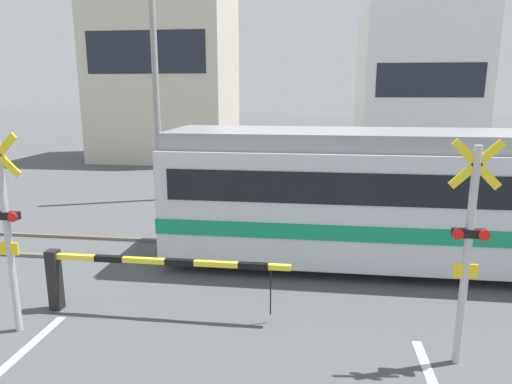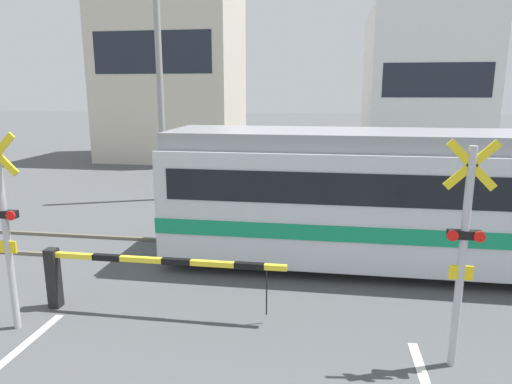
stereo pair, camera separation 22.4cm
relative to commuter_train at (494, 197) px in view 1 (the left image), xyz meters
The scene contains 11 objects.
rail_track_near 5.44m from the commuter_train, behind, with size 50.00×0.10×0.08m.
rail_track_far 5.44m from the commuter_train, behind, with size 50.00×0.10×0.08m.
commuter_train is the anchor object (origin of this frame).
crossing_barrier_near 7.89m from the commuter_train, 156.82° to the right, with size 4.31×0.20×1.11m.
crossing_barrier_far 4.23m from the commuter_train, 138.11° to the left, with size 4.31×0.20×1.11m.
crossing_signal_left 9.43m from the commuter_train, 155.64° to the right, with size 0.68×0.15×3.25m.
crossing_signal_right 4.26m from the commuter_train, 113.95° to the right, with size 0.68×0.15×3.25m.
pedestrian 7.32m from the commuter_train, 123.24° to the left, with size 0.38×0.23×1.76m.
building_left_of_street 20.31m from the commuter_train, 128.35° to the left, with size 7.34×6.25×10.41m.
building_right_of_street 15.91m from the commuter_train, 85.09° to the left, with size 5.85×6.25×7.87m.
utility_pole_streetside 11.00m from the commuter_train, 150.53° to the left, with size 0.22×0.22×8.17m.
Camera 1 is at (1.33, -0.63, 3.85)m, focal length 32.00 mm.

